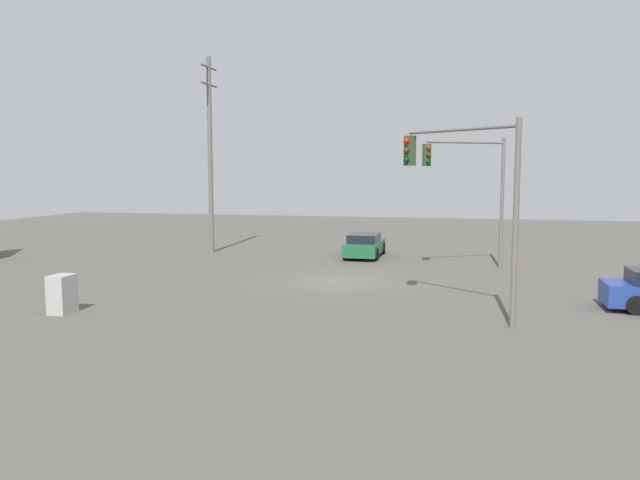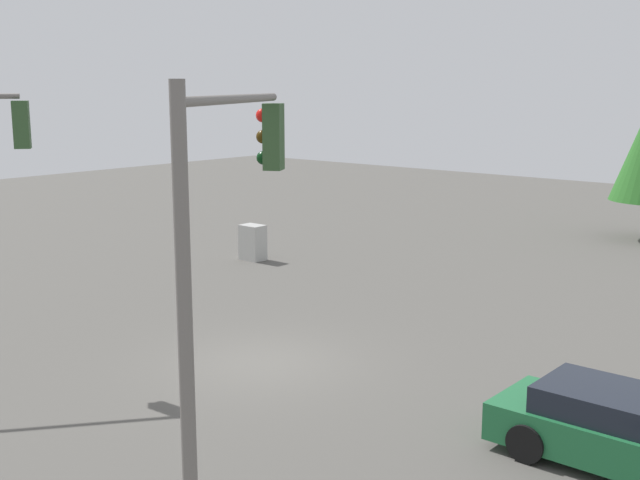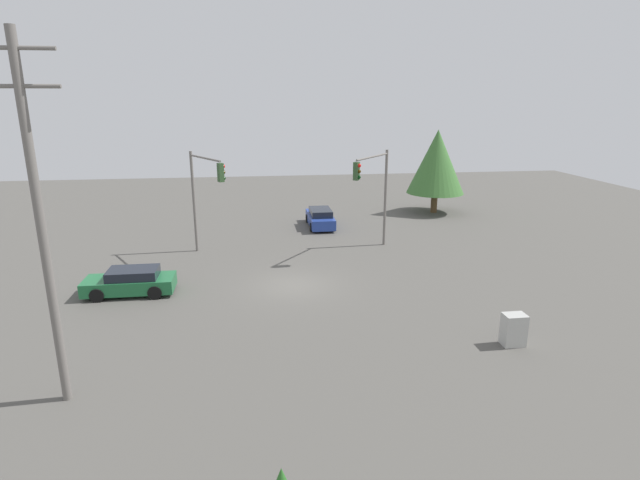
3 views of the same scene
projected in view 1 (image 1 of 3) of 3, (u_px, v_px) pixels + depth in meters
ground_plane at (338, 282)px, 27.35m from camera, size 80.00×80.00×0.00m
sedan_green at (365, 245)px, 35.34m from camera, size 4.41×1.93×1.34m
traffic_signal_main at (469, 183)px, 20.16m from camera, size 3.03×3.79×6.42m
traffic_signal_cross at (473, 179)px, 30.34m from camera, size 2.35×3.91×6.47m
utility_pole_tall at (210, 151)px, 36.89m from camera, size 2.20×0.28×11.49m
electrical_cabinet at (62, 294)px, 21.18m from camera, size 0.89×0.64×1.32m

